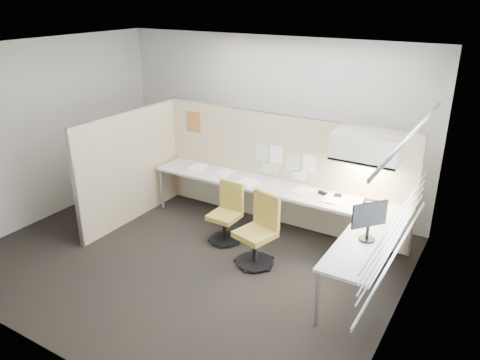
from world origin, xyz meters
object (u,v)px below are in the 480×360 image
Objects in this scene: desk at (288,202)px; monitor at (369,219)px; chair_right at (259,232)px; phone at (370,205)px; chair_left at (227,215)px.

monitor is (1.37, -0.73, 0.41)m from desk.
chair_right reaches higher than phone.
desk is 8.31× the size of monitor.
chair_left reaches higher than desk.
chair_left is at bearing -148.30° from desk.
chair_left is at bearing 121.72° from monitor.
chair_right is 1.52m from monitor.
chair_right reaches higher than chair_left.
monitor is (2.12, -0.26, 0.60)m from chair_left.
monitor is 0.91m from phone.
chair_left is 0.90× the size of chair_right.
chair_right is 1.53m from phone.
monitor is at bearing 16.49° from chair_right.
desk is at bearing 176.52° from phone.
chair_right is at bearing -93.41° from desk.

